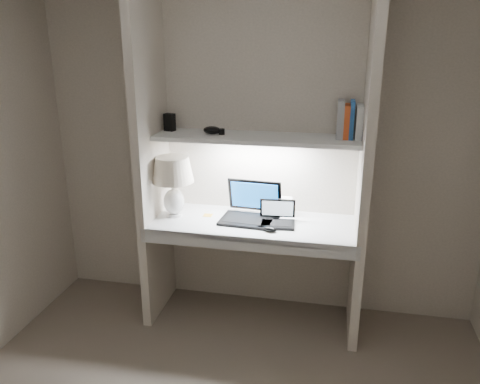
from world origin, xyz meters
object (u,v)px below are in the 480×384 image
(laptop_main, at_px, (251,211))
(laptop_netbook, at_px, (277,218))
(table_lamp, at_px, (173,177))
(speaker, at_px, (286,206))
(book_row, at_px, (355,121))

(laptop_main, bearing_deg, laptop_netbook, -12.93)
(table_lamp, bearing_deg, laptop_netbook, 0.08)
(laptop_main, xyz_separation_m, speaker, (0.23, 0.12, 0.01))
(table_lamp, height_order, laptop_netbook, table_lamp)
(laptop_netbook, height_order, speaker, laptop_netbook)
(speaker, relative_size, book_row, 0.53)
(laptop_netbook, bearing_deg, speaker, 72.28)
(laptop_netbook, relative_size, book_row, 1.06)
(speaker, height_order, book_row, book_row)
(table_lamp, distance_m, laptop_netbook, 0.79)
(laptop_main, height_order, speaker, laptop_main)
(laptop_netbook, distance_m, speaker, 0.18)
(table_lamp, height_order, speaker, table_lamp)
(book_row, bearing_deg, laptop_main, -172.60)
(laptop_netbook, bearing_deg, laptop_main, 158.26)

